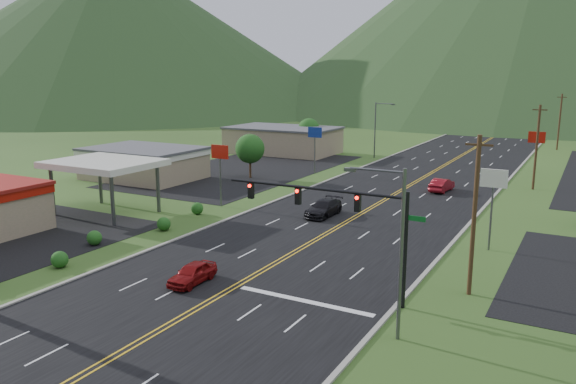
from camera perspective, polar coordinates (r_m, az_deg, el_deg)
The scene contains 22 objects.
ground at distance 28.86m, azimuth -19.42°, elevation -16.76°, with size 500.00×500.00×0.00m, color #264016.
road at distance 28.86m, azimuth -19.42°, elevation -16.76°, with size 20.00×460.00×0.04m, color black.
traffic_signal at distance 34.06m, azimuth 5.47°, elevation -2.04°, with size 13.10×0.43×7.00m.
streetlight_east at distance 28.90m, azimuth 10.87°, elevation -5.07°, with size 3.28×0.25×9.00m.
streetlight_west at distance 92.22m, azimuth 9.03°, elevation 6.62°, with size 3.28×0.25×9.00m.
gas_canopy at distance 57.20m, azimuth -18.19°, elevation 2.65°, with size 10.00×8.00×5.30m.
building_west_mid at distance 75.75m, azimuth -14.44°, elevation 3.03°, with size 14.40×10.40×4.10m.
building_west_far at distance 97.50m, azimuth -0.52°, elevation 5.32°, with size 18.40×11.40×4.50m.
pole_sign_west_a at distance 57.85m, azimuth -6.93°, elevation 3.44°, with size 2.00×0.18×6.40m.
pole_sign_west_b at distance 76.63m, azimuth 2.75°, elevation 5.59°, with size 2.00×0.18×6.40m.
pole_sign_east_a at distance 45.65m, azimuth 20.13°, elevation 0.51°, with size 2.00×0.18×6.40m.
pole_sign_east_b at distance 77.13m, azimuth 23.91°, elevation 4.62°, with size 2.00×0.18×6.40m.
tree_west_a at distance 73.64m, azimuth -3.89°, elevation 4.41°, with size 3.84×3.84×5.82m.
tree_west_b at distance 99.43m, azimuth 2.13°, elevation 6.39°, with size 3.84×3.84×5.82m.
utility_pole_a at distance 35.90m, azimuth 18.40°, elevation -2.22°, with size 1.60×0.28×10.00m.
utility_pole_b at distance 72.13m, azimuth 23.94°, elevation 4.24°, with size 1.60×0.28×10.00m.
utility_pole_c at distance 111.86m, azimuth 25.87°, elevation 6.47°, with size 1.60×0.28×10.00m.
utility_pole_d at distance 151.73m, azimuth 26.79°, elevation 7.52°, with size 1.60×0.28×10.00m.
mountain_nw at distance 235.97m, azimuth -17.28°, elevation 15.45°, with size 190.00×190.00×60.00m, color #193518.
car_red_near at distance 37.65m, azimuth -9.69°, elevation -8.20°, with size 1.59×3.96×1.35m, color maroon.
car_dark_mid at distance 54.30m, azimuth 3.64°, elevation -1.67°, with size 2.12×5.22×1.52m, color black.
car_red_far at distance 67.78m, azimuth 15.35°, elevation 0.67°, with size 1.62×4.65×1.53m, color maroon.
Camera 1 is at (19.52, -16.38, 13.55)m, focal length 35.00 mm.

